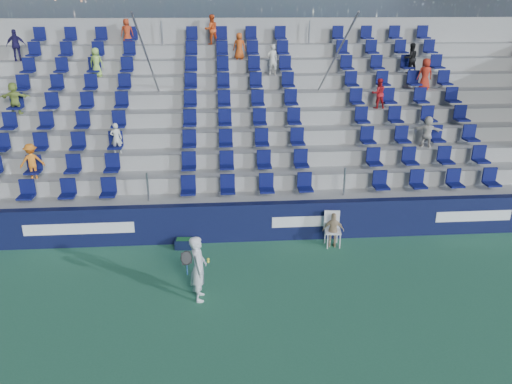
# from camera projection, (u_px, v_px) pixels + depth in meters

# --- Properties ---
(ground) EXTENTS (70.00, 70.00, 0.00)m
(ground) POSITION_uv_depth(u_px,v_px,m) (257.00, 296.00, 12.42)
(ground) COLOR #317451
(ground) RESTS_ON ground
(sponsor_wall) EXTENTS (24.00, 0.32, 1.20)m
(sponsor_wall) POSITION_uv_depth(u_px,v_px,m) (249.00, 222.00, 15.13)
(sponsor_wall) COLOR #0F1439
(sponsor_wall) RESTS_ON ground
(grandstand) EXTENTS (24.00, 8.17, 6.63)m
(grandstand) POSITION_uv_depth(u_px,v_px,m) (240.00, 131.00, 19.31)
(grandstand) COLOR gray
(grandstand) RESTS_ON ground
(tennis_player) EXTENTS (0.69, 0.65, 1.69)m
(tennis_player) POSITION_uv_depth(u_px,v_px,m) (198.00, 268.00, 12.02)
(tennis_player) COLOR white
(tennis_player) RESTS_ON ground
(line_judge_chair) EXTENTS (0.52, 0.53, 1.05)m
(line_judge_chair) POSITION_uv_depth(u_px,v_px,m) (332.00, 226.00, 14.85)
(line_judge_chair) COLOR white
(line_judge_chair) RESTS_ON ground
(line_judge) EXTENTS (0.66, 0.35, 1.08)m
(line_judge) POSITION_uv_depth(u_px,v_px,m) (333.00, 230.00, 14.73)
(line_judge) COLOR tan
(line_judge) RESTS_ON ground
(ball_bin) EXTENTS (0.54, 0.38, 0.29)m
(ball_bin) POSITION_uv_depth(u_px,v_px,m) (184.00, 243.00, 14.78)
(ball_bin) COLOR black
(ball_bin) RESTS_ON ground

